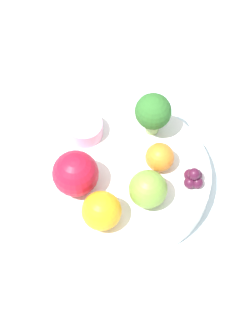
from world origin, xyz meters
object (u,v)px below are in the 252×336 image
(orange_back, at_px, (102,211))
(grape_cluster, at_px, (193,178))
(small_cup, at_px, (85,129))
(apple_red, at_px, (76,174))
(broccoli, at_px, (153,112))
(apple_green, at_px, (148,189))
(bowl, at_px, (126,177))
(orange_front, at_px, (160,157))

(orange_back, relative_size, grape_cluster, 1.65)
(small_cup, bearing_deg, apple_red, -40.38)
(broccoli, xyz_separation_m, small_cup, (-0.05, -0.08, -0.03))
(apple_green, height_order, grape_cluster, apple_green)
(broccoli, xyz_separation_m, apple_red, (0.01, -0.13, -0.01))
(grape_cluster, bearing_deg, orange_back, -100.29)
(broccoli, xyz_separation_m, grape_cluster, (0.10, -0.00, -0.03))
(orange_back, height_order, small_cup, orange_back)
(apple_red, distance_m, small_cup, 0.08)
(apple_red, relative_size, small_cup, 1.20)
(bowl, xyz_separation_m, apple_green, (0.05, 0.00, 0.04))
(broccoli, height_order, orange_front, broccoli)
(orange_back, xyz_separation_m, small_cup, (-0.12, 0.05, -0.01))
(broccoli, height_order, grape_cluster, broccoli)
(orange_front, distance_m, grape_cluster, 0.05)
(small_cup, bearing_deg, apple_green, 4.97)
(apple_red, relative_size, orange_back, 1.19)
(orange_front, bearing_deg, broccoli, 153.35)
(broccoli, bearing_deg, orange_front, -26.65)
(small_cup, bearing_deg, orange_front, 28.37)
(apple_red, height_order, small_cup, apple_red)
(broccoli, height_order, small_cup, broccoli)
(apple_green, distance_m, orange_back, 0.07)
(orange_front, bearing_deg, apple_green, -53.14)
(apple_red, bearing_deg, orange_front, 70.70)
(orange_front, relative_size, small_cup, 0.77)
(bowl, height_order, orange_back, orange_back)
(apple_green, distance_m, grape_cluster, 0.07)
(apple_red, bearing_deg, orange_back, -0.93)
(apple_red, relative_size, grape_cluster, 1.97)
(orange_front, distance_m, small_cup, 0.11)
(apple_red, xyz_separation_m, grape_cluster, (0.08, 0.13, -0.02))
(bowl, relative_size, broccoli, 3.31)
(apple_red, relative_size, apple_green, 1.20)
(orange_front, height_order, grape_cluster, orange_front)
(orange_front, height_order, small_cup, orange_front)
(broccoli, bearing_deg, grape_cluster, -2.84)
(grape_cluster, bearing_deg, bowl, -134.87)
(apple_red, bearing_deg, bowl, 71.93)
(broccoli, distance_m, orange_back, 0.15)
(broccoli, relative_size, apple_red, 1.15)
(apple_red, distance_m, orange_back, 0.06)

